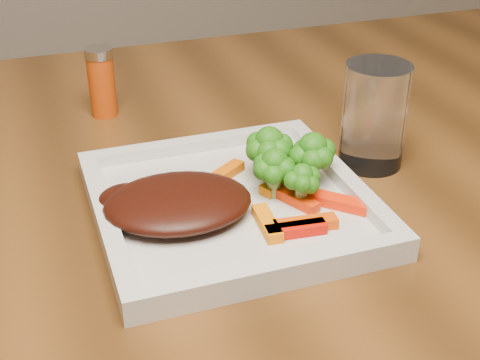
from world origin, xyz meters
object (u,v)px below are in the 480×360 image
object	(u,v)px
plate	(231,208)
spice_shaker	(102,82)
steak	(178,202)
drinking_glass	(374,116)

from	to	relation	value
plate	spice_shaker	distance (m)	0.30
plate	steak	size ratio (longest dim) A/B	1.86
spice_shaker	steak	bearing A→B (deg)	-84.93
steak	plate	bearing A→B (deg)	5.18
spice_shaker	drinking_glass	world-z (taller)	drinking_glass
drinking_glass	steak	bearing A→B (deg)	-167.38
steak	spice_shaker	bearing A→B (deg)	95.07
plate	spice_shaker	bearing A→B (deg)	105.92
spice_shaker	drinking_glass	xyz separation A→B (m)	(0.27, -0.24, 0.01)
plate	drinking_glass	xyz separation A→B (m)	(0.19, 0.05, 0.05)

